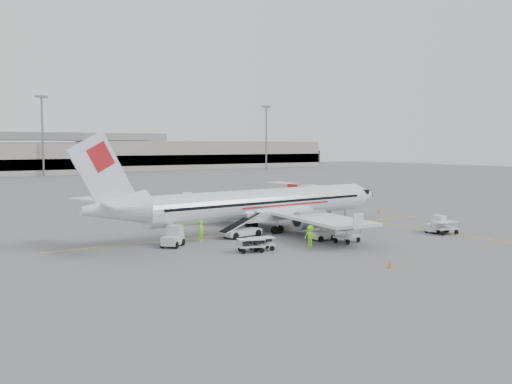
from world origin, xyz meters
TOP-DOWN VIEW (x-y plane):
  - ground at (0.00, 0.00)m, footprint 360.00×360.00m
  - stripe_lead at (0.00, 0.00)m, footprint 44.00×0.20m
  - stripe_cross at (14.00, -8.00)m, footprint 0.20×20.00m
  - terminal_east at (70.00, 145.00)m, footprint 90.00×26.00m
  - parking_garage at (25.00, 160.00)m, footprint 62.00×24.00m
  - mast_center at (5.00, 118.00)m, footprint 3.20×1.20m
  - mast_east at (80.00, 118.00)m, footprint 3.20×1.20m
  - aircraft at (-0.39, -0.11)m, footprint 36.81×29.94m
  - jet_bridge at (10.29, 8.11)m, footprint 3.23×15.00m
  - belt_loader at (-4.20, -2.00)m, footprint 5.25×2.56m
  - tug_fore at (13.36, -10.16)m, footprint 2.38×1.63m
  - tug_mid at (1.04, -7.53)m, footprint 2.11×1.23m
  - tug_aft at (-11.80, -3.07)m, footprint 2.55×2.52m
  - cart_loaded_a at (-6.39, -8.61)m, footprint 2.27×1.59m
  - cart_loaded_b at (-7.58, -8.85)m, footprint 2.42×1.86m
  - cart_empty_a at (2.00, -9.74)m, footprint 2.73×2.02m
  - cart_empty_b at (13.32, -11.30)m, footprint 2.57×1.75m
  - cone_nose at (20.67, 4.74)m, footprint 0.36×0.36m
  - cone_port at (2.21, 14.01)m, footprint 0.43×0.43m
  - cone_stbd at (-2.55, -19.19)m, footprint 0.33×0.33m
  - crew_a at (-8.44, -1.90)m, footprint 0.81×0.77m
  - crew_b at (-11.02, -2.37)m, footprint 1.11×1.05m
  - crew_c at (-1.81, -9.33)m, footprint 1.12×1.35m
  - crew_d at (-10.15, -1.50)m, footprint 0.96×0.45m

SIDE VIEW (x-z plane):
  - ground at x=0.00m, z-range 0.00..0.00m
  - stripe_lead at x=0.00m, z-range 0.00..0.01m
  - stripe_cross at x=14.00m, z-range 0.00..0.01m
  - cone_stbd at x=-2.55m, z-range 0.00..0.54m
  - cone_nose at x=20.67m, z-range 0.00..0.59m
  - cone_port at x=2.21m, z-range 0.00..0.70m
  - cart_loaded_a at x=-6.39m, z-range 0.00..1.09m
  - cart_loaded_b at x=-7.58m, z-range 0.00..1.11m
  - cart_empty_b at x=13.32m, z-range 0.00..1.25m
  - cart_empty_a at x=2.00m, z-range 0.00..1.27m
  - crew_d at x=-10.15m, z-range 0.00..1.60m
  - tug_mid at x=1.04m, z-range 0.00..1.61m
  - tug_fore at x=13.36m, z-range 0.00..1.69m
  - tug_aft at x=-11.80m, z-range 0.00..1.76m
  - crew_b at x=-11.02m, z-range 0.00..1.82m
  - crew_c at x=-1.81m, z-range 0.00..1.82m
  - crew_a at x=-8.44m, z-range 0.00..1.85m
  - belt_loader at x=-4.20m, z-range 0.00..2.73m
  - jet_bridge at x=10.29m, z-range 0.00..3.92m
  - aircraft at x=-0.39m, z-range 0.00..9.57m
  - terminal_east at x=70.00m, z-range 0.00..10.00m
  - parking_garage at x=25.00m, z-range 0.00..14.00m
  - mast_center at x=5.00m, z-range 0.00..22.00m
  - mast_east at x=80.00m, z-range 0.00..22.00m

